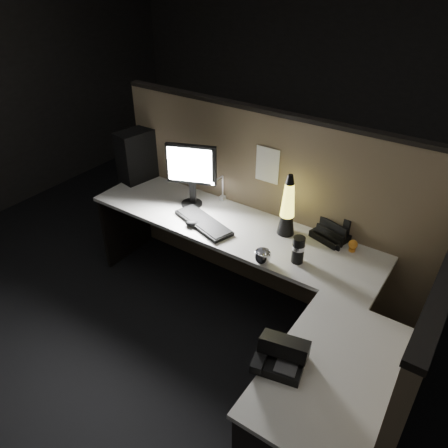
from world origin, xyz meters
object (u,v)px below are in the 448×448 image
Objects in this scene: monitor at (191,169)px; keyboard at (203,223)px; lava_lamp at (287,210)px; desk_phone at (280,354)px; pc_tower at (141,154)px.

monitor is 0.97× the size of keyboard.
lava_lamp is 1.64× the size of desk_phone.
pc_tower is 1.47m from lava_lamp.
lava_lamp is at bearing 7.09° from pc_tower.
monitor is at bearing -176.63° from lava_lamp.
monitor reaches higher than lava_lamp.
monitor is at bearing 130.68° from desk_phone.
pc_tower is 0.68m from monitor.
keyboard is at bearing 130.84° from desk_phone.
desk_phone is at bearing -63.81° from lava_lamp.
monitor is 1.08× the size of lava_lamp.
pc_tower is at bearing 137.95° from desk_phone.
keyboard is (0.25, -0.19, -0.29)m from monitor.
pc_tower is at bearing 176.61° from lava_lamp.
pc_tower is at bearing 177.75° from keyboard.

